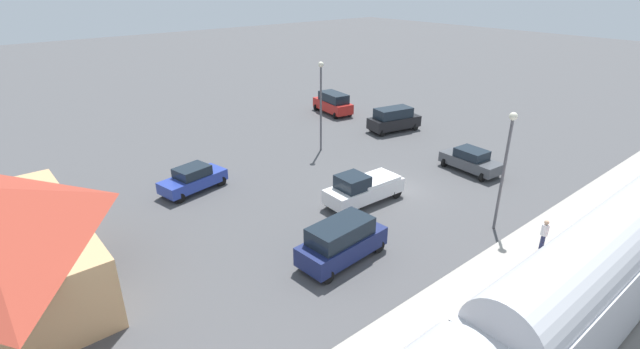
{
  "coord_description": "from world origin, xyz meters",
  "views": [
    {
      "loc": [
        -18.29,
        21.69,
        13.46
      ],
      "look_at": [
        3.45,
        3.57,
        1.0
      ],
      "focal_mm": 25.45,
      "sensor_mm": 36.0,
      "label": 1
    }
  ],
  "objects": [
    {
      "name": "suv_black",
      "position": [
        8.66,
        -9.75,
        1.15
      ],
      "size": [
        2.89,
        5.19,
        2.22
      ],
      "color": "black",
      "rests_on": "ground"
    },
    {
      "name": "suv_red",
      "position": [
        16.73,
        -9.28,
        1.15
      ],
      "size": [
        5.12,
        2.91,
        2.22
      ],
      "color": "red",
      "rests_on": "ground"
    },
    {
      "name": "railway_track",
      "position": [
        -14.0,
        0.0,
        0.09
      ],
      "size": [
        4.8,
        70.0,
        0.3
      ],
      "color": "slate",
      "rests_on": "ground"
    },
    {
      "name": "pedestrian_on_platform",
      "position": [
        -10.2,
        -0.15,
        1.28
      ],
      "size": [
        0.36,
        0.36,
        1.71
      ],
      "color": "#23284C",
      "rests_on": "platform"
    },
    {
      "name": "pickup_white",
      "position": [
        -0.02,
        2.9,
        1.03
      ],
      "size": [
        2.13,
        5.46,
        2.14
      ],
      "color": "white",
      "rests_on": "ground"
    },
    {
      "name": "light_pole_lot_center",
      "position": [
        9.07,
        -1.2,
        4.65
      ],
      "size": [
        0.44,
        0.44,
        7.33
      ],
      "color": "#515156",
      "rests_on": "ground"
    },
    {
      "name": "ground_plane",
      "position": [
        0.0,
        0.0,
        0.0
      ],
      "size": [
        200.0,
        200.0,
        0.0
      ],
      "primitive_type": "plane",
      "color": "#4C4C4F"
    },
    {
      "name": "suv_navy",
      "position": [
        -3.92,
        8.28,
        1.15
      ],
      "size": [
        2.31,
        5.03,
        2.22
      ],
      "color": "navy",
      "rests_on": "ground"
    },
    {
      "name": "light_pole_near_platform",
      "position": [
        -7.2,
        -0.7,
        4.43
      ],
      "size": [
        0.44,
        0.44,
        6.94
      ],
      "color": "#515156",
      "rests_on": "ground"
    },
    {
      "name": "sedan_blue",
      "position": [
        8.6,
        10.44,
        0.88
      ],
      "size": [
        2.68,
        4.77,
        1.74
      ],
      "color": "#283D9E",
      "rests_on": "ground"
    },
    {
      "name": "sedan_charcoal",
      "position": [
        -1.5,
        -6.88,
        0.88
      ],
      "size": [
        4.61,
        2.5,
        1.74
      ],
      "color": "#47494F",
      "rests_on": "ground"
    },
    {
      "name": "platform",
      "position": [
        -10.0,
        0.0,
        0.15
      ],
      "size": [
        3.2,
        46.0,
        0.3
      ],
      "color": "#A8A399",
      "rests_on": "ground"
    }
  ]
}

